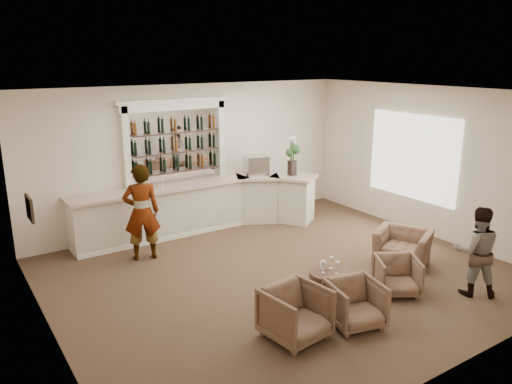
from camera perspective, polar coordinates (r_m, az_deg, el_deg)
ground at (r=9.34m, az=3.15°, el=-9.42°), size 8.00×8.00×0.00m
room_shell at (r=9.29m, az=1.55°, el=5.61°), size 8.04×7.02×3.32m
bar_counter at (r=11.45m, az=-6.43°, el=-1.70°), size 5.72×1.80×1.14m
back_bar_alcove at (r=11.34m, az=-9.14°, el=5.62°), size 2.64×0.25×3.00m
cocktail_table at (r=8.43m, az=8.35°, el=-10.55°), size 0.67×0.67×0.50m
sommelier at (r=9.96m, az=-12.94°, el=-2.27°), size 0.80×0.63×1.92m
guest at (r=9.10m, az=23.89°, el=-6.21°), size 0.95×0.93×1.54m
armchair_left at (r=7.28m, az=4.54°, el=-13.64°), size 0.91×0.93×0.77m
armchair_center at (r=7.73m, az=11.26°, el=-12.39°), size 0.89×0.91×0.69m
armchair_right at (r=8.86m, az=15.86°, el=-9.19°), size 0.95×0.95×0.64m
armchair_far at (r=10.13m, az=16.42°, el=-6.04°), size 1.23×1.29×0.65m
espresso_machine at (r=11.92m, az=0.01°, el=3.06°), size 0.62×0.56×0.47m
flower_vase at (r=11.87m, az=4.18°, el=4.42°), size 0.25×0.25×0.94m
wine_glass_bar_left at (r=10.89m, az=-10.66°, el=0.92°), size 0.07×0.07×0.21m
wine_glass_bar_right at (r=11.01m, az=-10.66°, el=1.07°), size 0.07×0.07×0.21m
wine_glass_tbl_a at (r=8.23m, az=7.68°, el=-8.47°), size 0.07×0.07×0.21m
wine_glass_tbl_b at (r=8.40m, az=8.60°, el=-8.00°), size 0.07×0.07×0.21m
wine_glass_tbl_c at (r=8.22m, az=9.27°, el=-8.56°), size 0.07×0.07×0.21m
napkin_holder at (r=8.38m, az=7.69°, el=-8.34°), size 0.08×0.08×0.12m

